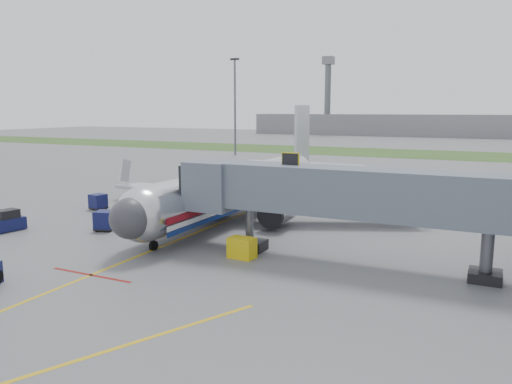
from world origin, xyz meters
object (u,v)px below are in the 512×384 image
at_px(airliner, 241,186).
at_px(baggage_tug, 8,222).
at_px(belt_loader, 208,210).
at_px(ramp_worker, 160,194).

xyz_separation_m(airliner, baggage_tug, (-13.99, -13.87, -1.88)).
xyz_separation_m(airliner, belt_loader, (-2.50, -1.92, -2.07)).
distance_m(baggage_tug, ramp_worker, 15.91).
bearing_deg(ramp_worker, airliner, -61.41).
xyz_separation_m(airliner, ramp_worker, (-10.48, 1.65, -1.70)).
height_order(airliner, ramp_worker, airliner).
distance_m(baggage_tug, belt_loader, 16.58).
bearing_deg(belt_loader, ramp_worker, 155.89).
relative_size(baggage_tug, belt_loader, 0.54).
distance_m(airliner, ramp_worker, 10.74).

